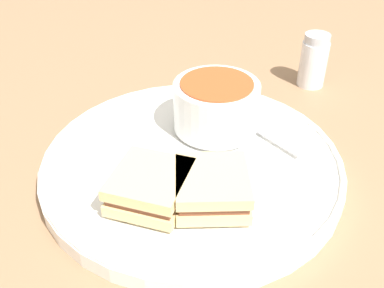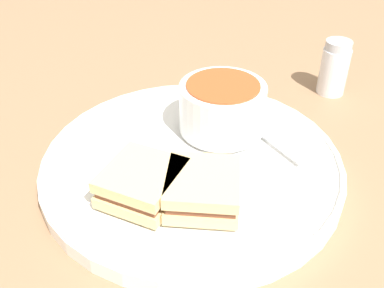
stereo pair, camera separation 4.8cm
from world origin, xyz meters
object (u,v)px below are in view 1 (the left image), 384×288
at_px(spoon, 247,122).
at_px(soup_bowl, 216,105).
at_px(sandwich_half_far, 212,187).
at_px(salt_shaker, 314,61).
at_px(sandwich_half_near, 150,186).

bearing_deg(spoon, soup_bowl, 57.39).
height_order(soup_bowl, spoon, soup_bowl).
xyz_separation_m(sandwich_half_far, salt_shaker, (0.24, 0.20, 0.00)).
bearing_deg(sandwich_half_near, soup_bowl, 41.74).
bearing_deg(soup_bowl, sandwich_half_far, -114.14).
distance_m(spoon, sandwich_half_near, 0.17).
bearing_deg(salt_shaker, sandwich_half_near, -148.37).
distance_m(sandwich_half_far, salt_shaker, 0.31).
relative_size(sandwich_half_far, salt_shaker, 1.16).
bearing_deg(sandwich_half_far, spoon, 50.19).
relative_size(soup_bowl, sandwich_half_near, 1.00).
bearing_deg(sandwich_half_far, salt_shaker, 40.16).
bearing_deg(sandwich_half_far, sandwich_half_near, 158.60).
xyz_separation_m(soup_bowl, salt_shaker, (0.19, 0.09, -0.01)).
bearing_deg(sandwich_half_near, salt_shaker, 31.63).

